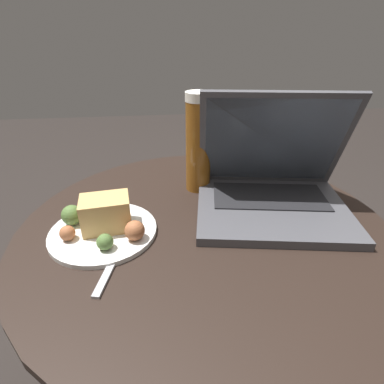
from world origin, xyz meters
TOP-DOWN VIEW (x-y plane):
  - ground_plane at (0.00, 0.00)m, footprint 6.00×6.00m
  - table at (0.00, 0.00)m, footprint 0.74×0.74m
  - laptop at (0.15, 0.04)m, footprint 0.35×0.30m
  - beer_glass at (0.01, 0.15)m, footprint 0.06×0.06m
  - snack_plate at (-0.20, -0.01)m, footprint 0.20×0.20m
  - fork at (-0.16, -0.07)m, footprint 0.06×0.18m

SIDE VIEW (x-z plane):
  - ground_plane at x=0.00m, z-range 0.00..0.00m
  - table at x=0.00m, z-range 0.13..0.66m
  - fork at x=-0.16m, z-range 0.52..0.53m
  - snack_plate at x=-0.20m, z-range 0.51..0.58m
  - laptop at x=0.15m, z-range 0.45..0.70m
  - beer_glass at x=0.01m, z-range 0.52..0.75m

